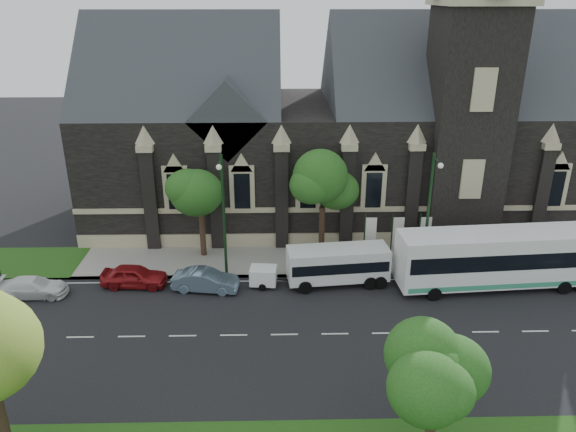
{
  "coord_description": "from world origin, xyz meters",
  "views": [
    {
      "loc": [
        -0.4,
        -27.2,
        18.75
      ],
      "look_at": [
        0.35,
        6.0,
        5.12
      ],
      "focal_mm": 34.08,
      "sensor_mm": 36.0,
      "label": 1
    }
  ],
  "objects_px": {
    "street_lamp_near": "(429,209)",
    "banner_flag_right": "(423,234)",
    "shuttle_bus": "(338,263)",
    "tree_walk_right": "(326,183)",
    "sedan": "(206,280)",
    "tree_walk_left": "(203,185)",
    "tree_park_east": "(441,370)",
    "car_far_red": "(134,276)",
    "banner_flag_center": "(396,234)",
    "banner_flag_left": "(368,234)",
    "street_lamp_mid": "(223,211)",
    "box_trailer": "(263,276)",
    "car_far_white": "(33,287)",
    "tour_coach": "(499,257)"
  },
  "relations": [
    {
      "from": "street_lamp_near",
      "to": "street_lamp_mid",
      "type": "bearing_deg",
      "value": 180.0
    },
    {
      "from": "car_far_red",
      "to": "car_far_white",
      "type": "relative_size",
      "value": 1.0
    },
    {
      "from": "banner_flag_right",
      "to": "car_far_red",
      "type": "height_order",
      "value": "banner_flag_right"
    },
    {
      "from": "banner_flag_center",
      "to": "box_trailer",
      "type": "xyz_separation_m",
      "value": [
        -9.63,
        -3.16,
        -1.6
      ]
    },
    {
      "from": "street_lamp_near",
      "to": "shuttle_bus",
      "type": "xyz_separation_m",
      "value": [
        -6.22,
        -1.01,
        -3.57
      ]
    },
    {
      "from": "tree_walk_right",
      "to": "banner_flag_center",
      "type": "relative_size",
      "value": 1.95
    },
    {
      "from": "tree_walk_right",
      "to": "car_far_red",
      "type": "relative_size",
      "value": 1.75
    },
    {
      "from": "tree_walk_right",
      "to": "sedan",
      "type": "distance_m",
      "value": 11.22
    },
    {
      "from": "tour_coach",
      "to": "banner_flag_left",
      "type": "bearing_deg",
      "value": 152.81
    },
    {
      "from": "tree_walk_right",
      "to": "shuttle_bus",
      "type": "relative_size",
      "value": 1.1
    },
    {
      "from": "shuttle_bus",
      "to": "sedan",
      "type": "height_order",
      "value": "shuttle_bus"
    },
    {
      "from": "banner_flag_center",
      "to": "tour_coach",
      "type": "relative_size",
      "value": 0.29
    },
    {
      "from": "banner_flag_center",
      "to": "car_far_white",
      "type": "relative_size",
      "value": 0.9
    },
    {
      "from": "tree_walk_right",
      "to": "car_far_red",
      "type": "distance_m",
      "value": 15.07
    },
    {
      "from": "tree_walk_right",
      "to": "tree_walk_left",
      "type": "height_order",
      "value": "tree_walk_right"
    },
    {
      "from": "tree_park_east",
      "to": "car_far_red",
      "type": "relative_size",
      "value": 1.41
    },
    {
      "from": "car_far_red",
      "to": "tree_walk_right",
      "type": "bearing_deg",
      "value": -67.37
    },
    {
      "from": "car_far_white",
      "to": "banner_flag_right",
      "type": "bearing_deg",
      "value": -81.98
    },
    {
      "from": "tree_walk_right",
      "to": "banner_flag_right",
      "type": "height_order",
      "value": "tree_walk_right"
    },
    {
      "from": "street_lamp_mid",
      "to": "banner_flag_left",
      "type": "xyz_separation_m",
      "value": [
        10.29,
        1.91,
        -2.73
      ]
    },
    {
      "from": "sedan",
      "to": "tree_park_east",
      "type": "bearing_deg",
      "value": -134.52
    },
    {
      "from": "street_lamp_near",
      "to": "tour_coach",
      "type": "relative_size",
      "value": 0.65
    },
    {
      "from": "tree_walk_right",
      "to": "tour_coach",
      "type": "distance_m",
      "value": 13.06
    },
    {
      "from": "banner_flag_left",
      "to": "box_trailer",
      "type": "relative_size",
      "value": 1.51
    },
    {
      "from": "tree_walk_right",
      "to": "street_lamp_near",
      "type": "relative_size",
      "value": 0.87
    },
    {
      "from": "street_lamp_near",
      "to": "banner_flag_right",
      "type": "height_order",
      "value": "street_lamp_near"
    },
    {
      "from": "tree_park_east",
      "to": "car_far_red",
      "type": "height_order",
      "value": "tree_park_east"
    },
    {
      "from": "tree_walk_left",
      "to": "car_far_red",
      "type": "bearing_deg",
      "value": -133.39
    },
    {
      "from": "street_lamp_mid",
      "to": "box_trailer",
      "type": "distance_m",
      "value": 5.23
    },
    {
      "from": "tree_walk_right",
      "to": "street_lamp_near",
      "type": "height_order",
      "value": "street_lamp_near"
    },
    {
      "from": "tour_coach",
      "to": "box_trailer",
      "type": "relative_size",
      "value": 5.28
    },
    {
      "from": "banner_flag_left",
      "to": "banner_flag_center",
      "type": "xyz_separation_m",
      "value": [
        2.0,
        0.0,
        0.0
      ]
    },
    {
      "from": "banner_flag_center",
      "to": "banner_flag_left",
      "type": "bearing_deg",
      "value": 180.0
    },
    {
      "from": "tree_park_east",
      "to": "tree_walk_right",
      "type": "bearing_deg",
      "value": 98.42
    },
    {
      "from": "tree_walk_right",
      "to": "car_far_white",
      "type": "distance_m",
      "value": 21.3
    },
    {
      "from": "street_lamp_mid",
      "to": "box_trailer",
      "type": "bearing_deg",
      "value": -25.35
    },
    {
      "from": "tree_walk_left",
      "to": "shuttle_bus",
      "type": "relative_size",
      "value": 1.08
    },
    {
      "from": "tree_walk_right",
      "to": "shuttle_bus",
      "type": "distance_m",
      "value": 6.32
    },
    {
      "from": "banner_flag_left",
      "to": "tour_coach",
      "type": "bearing_deg",
      "value": -22.93
    },
    {
      "from": "banner_flag_left",
      "to": "car_far_red",
      "type": "height_order",
      "value": "banner_flag_left"
    },
    {
      "from": "banner_flag_right",
      "to": "sedan",
      "type": "distance_m",
      "value": 16.03
    },
    {
      "from": "banner_flag_center",
      "to": "car_far_red",
      "type": "distance_m",
      "value": 18.79
    },
    {
      "from": "tour_coach",
      "to": "sedan",
      "type": "height_order",
      "value": "tour_coach"
    },
    {
      "from": "tree_park_east",
      "to": "tree_walk_right",
      "type": "xyz_separation_m",
      "value": [
        -2.96,
        20.04,
        1.2
      ]
    },
    {
      "from": "banner_flag_right",
      "to": "tour_coach",
      "type": "relative_size",
      "value": 0.29
    },
    {
      "from": "banner_flag_left",
      "to": "tour_coach",
      "type": "height_order",
      "value": "tour_coach"
    },
    {
      "from": "box_trailer",
      "to": "street_lamp_near",
      "type": "bearing_deg",
      "value": 11.74
    },
    {
      "from": "tree_park_east",
      "to": "banner_flag_center",
      "type": "xyz_separation_m",
      "value": [
        2.11,
        18.32,
        -2.24
      ]
    },
    {
      "from": "tree_walk_right",
      "to": "street_lamp_near",
      "type": "xyz_separation_m",
      "value": [
        6.79,
        -3.62,
        -0.71
      ]
    },
    {
      "from": "sedan",
      "to": "tree_walk_right",
      "type": "bearing_deg",
      "value": -50.0
    }
  ]
}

